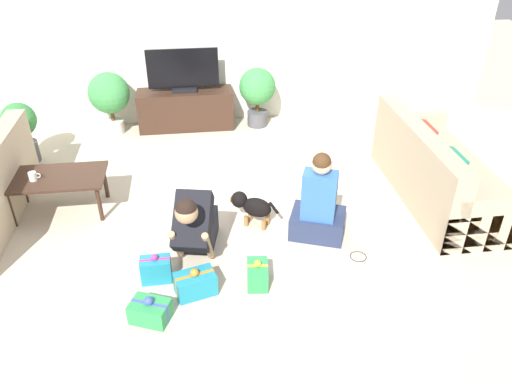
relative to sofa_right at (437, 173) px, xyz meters
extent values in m
plane|color=beige|center=(-2.42, -0.14, -0.29)|extent=(16.00, 16.00, 0.00)
cube|color=white|center=(-2.42, 2.49, 1.01)|extent=(8.40, 0.06, 2.60)
cube|color=tan|center=(0.05, 0.00, -0.09)|extent=(0.85, 2.03, 0.41)
cube|color=tan|center=(-0.27, 0.00, 0.33)|extent=(0.20, 2.03, 0.42)
cube|color=tan|center=(0.05, -0.93, 0.00)|extent=(0.85, 0.16, 0.59)
cube|color=tan|center=(0.05, 0.93, 0.00)|extent=(0.85, 0.16, 0.59)
cube|color=#288E6B|center=(-0.07, -0.34, 0.27)|extent=(0.18, 0.34, 0.32)
cube|color=red|center=(-0.07, 0.34, 0.27)|extent=(0.18, 0.34, 0.32)
cube|color=#382319|center=(-4.04, 0.22, 0.12)|extent=(0.99, 0.57, 0.03)
cylinder|color=#382319|center=(-4.48, 0.00, -0.10)|extent=(0.04, 0.04, 0.40)
cylinder|color=#382319|center=(-3.61, 0.00, -0.10)|extent=(0.04, 0.04, 0.40)
cylinder|color=#382319|center=(-4.48, 0.45, -0.10)|extent=(0.04, 0.04, 0.40)
cylinder|color=#382319|center=(-3.61, 0.45, -0.10)|extent=(0.04, 0.04, 0.40)
cube|color=#382319|center=(-2.70, 2.22, -0.02)|extent=(1.32, 0.41, 0.55)
cube|color=black|center=(-2.70, 2.22, 0.28)|extent=(0.34, 0.20, 0.05)
cube|color=black|center=(-2.70, 2.22, 0.57)|extent=(0.96, 0.03, 0.53)
cylinder|color=#4C4C51|center=(-1.69, 2.17, -0.19)|extent=(0.29, 0.29, 0.21)
cylinder|color=brown|center=(-1.69, 2.17, -0.01)|extent=(0.05, 0.05, 0.15)
sphere|color=#3D8E47|center=(-1.69, 2.17, 0.29)|extent=(0.51, 0.51, 0.51)
cylinder|color=#4C4C51|center=(-4.69, 1.44, -0.16)|extent=(0.29, 0.29, 0.26)
cylinder|color=brown|center=(-4.69, 1.44, 0.03)|extent=(0.05, 0.05, 0.12)
sphere|color=#337F3D|center=(-4.69, 1.44, 0.27)|extent=(0.41, 0.41, 0.41)
cylinder|color=beige|center=(-3.71, 2.17, -0.20)|extent=(0.28, 0.28, 0.18)
cylinder|color=brown|center=(-3.71, 2.17, -0.03)|extent=(0.05, 0.05, 0.17)
sphere|color=#3D8E47|center=(-3.71, 2.17, 0.29)|extent=(0.55, 0.55, 0.55)
cube|color=#23232D|center=(-2.60, -0.49, -0.15)|extent=(0.37, 0.49, 0.28)
cube|color=black|center=(-2.66, -0.79, 0.15)|extent=(0.42, 0.58, 0.49)
sphere|color=tan|center=(-2.70, -0.98, 0.38)|extent=(0.20, 0.20, 0.20)
sphere|color=black|center=(-2.70, -0.98, 0.41)|extent=(0.18, 0.18, 0.18)
cylinder|color=tan|center=(-2.82, -0.86, -0.04)|extent=(0.12, 0.29, 0.44)
cylinder|color=tan|center=(-2.54, -0.91, -0.04)|extent=(0.12, 0.29, 0.44)
cube|color=#283351|center=(-1.44, -0.52, -0.17)|extent=(0.63, 0.56, 0.24)
cube|color=#3366AD|center=(-1.46, -0.57, 0.19)|extent=(0.37, 0.30, 0.49)
sphere|color=beige|center=(-1.46, -0.56, 0.52)|extent=(0.19, 0.19, 0.19)
sphere|color=#472D19|center=(-1.46, -0.57, 0.55)|extent=(0.17, 0.17, 0.17)
cylinder|color=beige|center=(-1.27, -0.43, 0.12)|extent=(0.14, 0.26, 0.06)
cylinder|color=beige|center=(-1.51, -0.34, 0.12)|extent=(0.14, 0.26, 0.06)
ellipsoid|color=black|center=(-2.02, -0.29, -0.08)|extent=(0.35, 0.30, 0.20)
sphere|color=black|center=(-2.19, -0.20, -0.03)|extent=(0.17, 0.17, 0.17)
sphere|color=olive|center=(-2.25, -0.17, -0.05)|extent=(0.08, 0.08, 0.08)
cylinder|color=black|center=(-1.86, -0.38, -0.04)|extent=(0.11, 0.08, 0.13)
cylinder|color=olive|center=(-2.08, -0.20, -0.24)|extent=(0.04, 0.04, 0.11)
cylinder|color=olive|center=(-2.13, -0.30, -0.24)|extent=(0.04, 0.04, 0.11)
cylinder|color=olive|center=(-1.91, -0.29, -0.24)|extent=(0.04, 0.04, 0.11)
cylinder|color=olive|center=(-1.96, -0.39, -0.24)|extent=(0.04, 0.04, 0.11)
cube|color=teal|center=(-2.67, -1.22, -0.20)|extent=(0.38, 0.29, 0.20)
cube|color=orange|center=(-2.67, -1.22, -0.20)|extent=(0.33, 0.12, 0.20)
sphere|color=orange|center=(-2.67, -1.22, -0.07)|extent=(0.07, 0.07, 0.07)
cube|color=teal|center=(-3.00, -1.01, -0.18)|extent=(0.27, 0.17, 0.23)
cube|color=#CC3389|center=(-3.00, -1.01, -0.18)|extent=(0.27, 0.04, 0.23)
sphere|color=#CC3389|center=(-3.00, -1.01, -0.04)|extent=(0.06, 0.06, 0.06)
cube|color=#2D934C|center=(-3.03, -1.48, -0.21)|extent=(0.36, 0.31, 0.17)
cube|color=#3D51BC|center=(-3.03, -1.48, -0.21)|extent=(0.29, 0.15, 0.17)
sphere|color=#3D51BC|center=(-3.03, -1.48, -0.10)|extent=(0.07, 0.07, 0.07)
cube|color=#2D934C|center=(-2.13, -1.17, -0.20)|extent=(0.20, 0.28, 0.20)
cube|color=yellow|center=(-2.13, -1.17, -0.20)|extent=(0.18, 0.05, 0.20)
sphere|color=yellow|center=(-2.13, -1.17, -0.07)|extent=(0.06, 0.06, 0.06)
cube|color=white|center=(-1.29, -1.29, -0.15)|extent=(0.25, 0.17, 0.28)
torus|color=#4C3823|center=(-1.29, -1.29, 0.01)|extent=(0.17, 0.17, 0.01)
cylinder|color=silver|center=(-4.24, 0.17, 0.18)|extent=(0.08, 0.08, 0.09)
torus|color=silver|center=(-4.19, 0.17, 0.18)|extent=(0.06, 0.01, 0.06)
camera|label=1|loc=(-2.56, -4.44, 2.69)|focal=35.00mm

